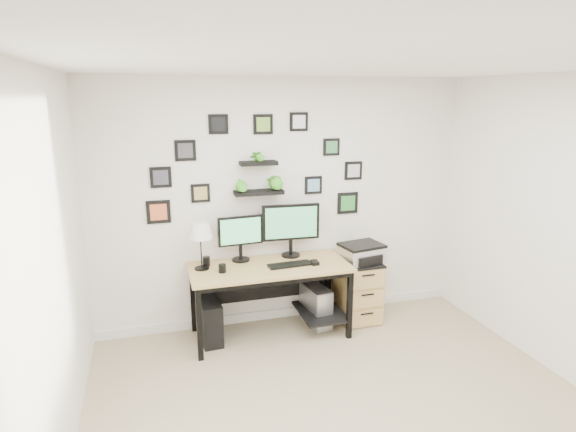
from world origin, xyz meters
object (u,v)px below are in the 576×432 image
object	(u,v)px
monitor_right	(291,226)
file_cabinet	(357,290)
pc_tower_grey	(316,306)
pc_tower_black	(210,320)
printer	(362,253)
table_lamp	(200,231)
monitor_left	(240,235)
desk	(272,276)
mug	(222,268)

from	to	relation	value
monitor_right	file_cabinet	size ratio (longest dim) A/B	0.91
pc_tower_grey	file_cabinet	xyz separation A→B (m)	(0.49, 0.02, 0.12)
monitor_right	pc_tower_black	distance (m)	1.27
pc_tower_grey	printer	bearing A→B (deg)	-1.50
table_lamp	pc_tower_black	world-z (taller)	table_lamp
monitor_left	pc_tower_grey	distance (m)	1.13
pc_tower_black	desk	bearing A→B (deg)	-4.67
desk	pc_tower_black	size ratio (longest dim) A/B	3.70
mug	file_cabinet	size ratio (longest dim) A/B	0.12
desk	pc_tower_grey	distance (m)	0.64
monitor_right	pc_tower_black	size ratio (longest dim) A/B	1.41
pc_tower_black	printer	distance (m)	1.74
desk	pc_tower_grey	world-z (taller)	desk
desk	file_cabinet	distance (m)	1.02
monitor_left	file_cabinet	bearing A→B (deg)	-6.30
pc_tower_black	printer	world-z (taller)	printer
pc_tower_black	file_cabinet	size ratio (longest dim) A/B	0.65
desk	file_cabinet	xyz separation A→B (m)	(0.98, 0.06, -0.29)
monitor_left	file_cabinet	size ratio (longest dim) A/B	0.71
monitor_left	monitor_right	size ratio (longest dim) A/B	0.78
desk	mug	world-z (taller)	mug
mug	desk	bearing A→B (deg)	9.22
desk	table_lamp	world-z (taller)	table_lamp
table_lamp	pc_tower_grey	bearing A→B (deg)	-1.30
monitor_left	monitor_right	bearing A→B (deg)	-0.82
file_cabinet	monitor_left	bearing A→B (deg)	173.70
table_lamp	pc_tower_grey	world-z (taller)	table_lamp
printer	table_lamp	bearing A→B (deg)	178.64
desk	pc_tower_black	distance (m)	0.77
table_lamp	monitor_right	bearing A→B (deg)	7.31
desk	printer	xyz separation A→B (m)	(1.00, 0.03, 0.14)
pc_tower_black	pc_tower_grey	xyz separation A→B (m)	(1.14, 0.03, 0.00)
mug	pc_tower_black	bearing A→B (deg)	143.94
table_lamp	file_cabinet	bearing A→B (deg)	-0.31
pc_tower_black	pc_tower_grey	world-z (taller)	pc_tower_grey
monitor_right	printer	size ratio (longest dim) A/B	1.26
desk	monitor_left	bearing A→B (deg)	145.03
mug	file_cabinet	world-z (taller)	mug
pc_tower_grey	file_cabinet	distance (m)	0.50
file_cabinet	printer	distance (m)	0.44
monitor_left	monitor_right	xyz separation A→B (m)	(0.54, -0.01, 0.06)
table_lamp	pc_tower_black	size ratio (longest dim) A/B	1.11
monitor_right	file_cabinet	bearing A→B (deg)	-10.29
monitor_left	pc_tower_black	distance (m)	0.91
monitor_right	table_lamp	world-z (taller)	monitor_right
table_lamp	pc_tower_black	xyz separation A→B (m)	(0.05, -0.06, -0.92)
monitor_right	printer	world-z (taller)	monitor_right
pc_tower_grey	table_lamp	bearing A→B (deg)	178.70
table_lamp	printer	size ratio (longest dim) A/B	0.99
pc_tower_black	printer	size ratio (longest dim) A/B	0.90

